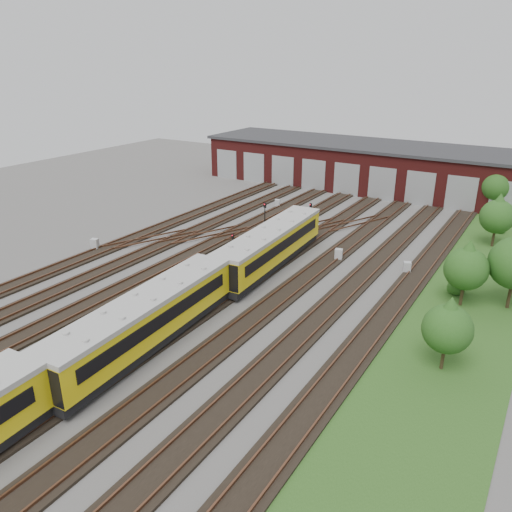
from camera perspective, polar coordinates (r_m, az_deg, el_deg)
The scene contains 21 objects.
ground at distance 41.74m, azimuth -5.19°, elevation -3.57°, with size 120.00×120.00×0.00m, color #4C4A47.
track_network at distance 42.21m, azimuth -4.90°, elevation -3.10°, with size 30.40×70.00×0.33m.
maintenance_shed at distance 75.05m, azimuth 13.52°, elevation 9.95°, with size 51.00×12.50×6.35m.
grass_verge at distance 43.91m, azimuth 23.77°, elevation -4.09°, with size 8.00×55.00×0.05m, color #234717.
metro_train at distance 33.22m, azimuth -12.48°, elevation -7.14°, with size 3.72×48.11×3.30m.
signal_mast_0 at distance 53.10m, azimuth 1.02°, elevation 4.76°, with size 0.28×0.27×3.58m.
signal_mast_1 at distance 45.47m, azimuth -2.68°, elevation 1.26°, with size 0.25×0.23×2.98m.
signal_mast_2 at distance 46.37m, azimuth -1.04°, elevation 1.50°, with size 0.26×0.25×2.70m.
signal_mast_3 at distance 54.42m, azimuth 6.23°, elevation 4.82°, with size 0.28×0.27×3.24m.
relay_cabinet_0 at distance 51.95m, azimuth -17.93°, elevation 1.29°, with size 0.68×0.57×1.13m, color #B6B8BC.
relay_cabinet_1 at distance 63.88m, azimuth 2.46°, elevation 6.03°, with size 0.61×0.51×1.02m, color #B6B8BC.
relay_cabinet_2 at distance 45.29m, azimuth -4.73°, elevation -0.73°, with size 0.64×0.53×1.07m, color #B6B8BC.
relay_cabinet_3 at distance 47.41m, azimuth 9.41°, elevation 0.14°, with size 0.68×0.57×1.13m, color #B6B8BC.
relay_cabinet_4 at distance 46.01m, azimuth 16.87°, elevation -1.27°, with size 0.63×0.53×1.05m, color #B6B8BC.
tree_0 at distance 66.71m, azimuth 25.88°, elevation 7.60°, with size 3.71×3.71×6.14m.
tree_1 at distance 54.75m, azimuth 25.92°, elevation 4.47°, with size 3.35×3.35×5.54m.
tree_3 at distance 40.37m, azimuth 22.97°, elevation -0.85°, with size 3.25×3.25×5.39m.
tree_4 at distance 31.78m, azimuth 21.12°, elevation -7.22°, with size 2.98×2.98×4.94m.
bush_0 at distance 43.33m, azimuth 21.94°, elevation -3.13°, with size 1.43×1.43×1.43m, color #1B4212.
bush_1 at distance 48.10m, azimuth 22.66°, elevation -0.86°, with size 1.35×1.35×1.35m, color #1B4212.
bush_2 at distance 60.37m, azimuth 26.07°, elevation 3.05°, with size 1.42×1.42×1.42m, color #1B4212.
Camera 1 is at (22.99, -29.96, 17.78)m, focal length 35.00 mm.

